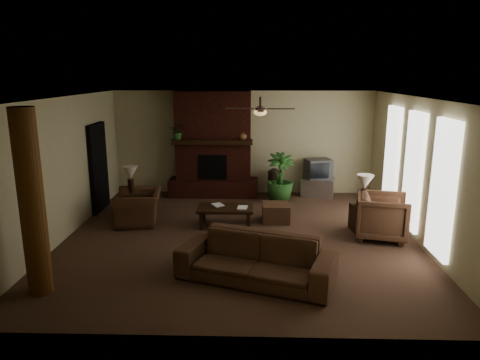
{
  "coord_description": "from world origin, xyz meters",
  "views": [
    {
      "loc": [
        0.26,
        -8.48,
        3.25
      ],
      "look_at": [
        0.0,
        0.4,
        1.1
      ],
      "focal_mm": 33.12,
      "sensor_mm": 36.0,
      "label": 1
    }
  ],
  "objects_px": {
    "coffee_table": "(225,210)",
    "lamp_left": "(130,175)",
    "side_table_right": "(364,218)",
    "lamp_right": "(365,184)",
    "log_column": "(32,204)",
    "floor_vase": "(274,180)",
    "side_table_left": "(134,205)",
    "tv_stand": "(318,187)",
    "sofa": "(256,252)",
    "armchair_right": "(382,215)",
    "floor_plant": "(280,188)",
    "armchair_left": "(139,202)",
    "ottoman": "(276,212)"
  },
  "relations": [
    {
      "from": "armchair_right",
      "to": "lamp_left",
      "type": "bearing_deg",
      "value": 89.66
    },
    {
      "from": "ottoman",
      "to": "floor_plant",
      "type": "relative_size",
      "value": 0.47
    },
    {
      "from": "coffee_table",
      "to": "lamp_right",
      "type": "xyz_separation_m",
      "value": [
        2.93,
        -0.15,
        0.63
      ]
    },
    {
      "from": "side_table_right",
      "to": "lamp_right",
      "type": "height_order",
      "value": "lamp_right"
    },
    {
      "from": "sofa",
      "to": "floor_vase",
      "type": "bearing_deg",
      "value": 103.6
    },
    {
      "from": "sofa",
      "to": "tv_stand",
      "type": "relative_size",
      "value": 2.92
    },
    {
      "from": "armchair_left",
      "to": "ottoman",
      "type": "xyz_separation_m",
      "value": [
        3.04,
        0.19,
        -0.28
      ]
    },
    {
      "from": "armchair_left",
      "to": "armchair_right",
      "type": "xyz_separation_m",
      "value": [
        5.11,
        -0.81,
        0.02
      ]
    },
    {
      "from": "tv_stand",
      "to": "side_table_right",
      "type": "bearing_deg",
      "value": -63.52
    },
    {
      "from": "ottoman",
      "to": "side_table_right",
      "type": "height_order",
      "value": "side_table_right"
    },
    {
      "from": "floor_vase",
      "to": "side_table_left",
      "type": "height_order",
      "value": "floor_vase"
    },
    {
      "from": "coffee_table",
      "to": "lamp_right",
      "type": "distance_m",
      "value": 3.0
    },
    {
      "from": "log_column",
      "to": "sofa",
      "type": "bearing_deg",
      "value": 8.71
    },
    {
      "from": "log_column",
      "to": "armchair_left",
      "type": "bearing_deg",
      "value": 77.94
    },
    {
      "from": "lamp_left",
      "to": "side_table_right",
      "type": "distance_m",
      "value": 5.25
    },
    {
      "from": "log_column",
      "to": "coffee_table",
      "type": "bearing_deg",
      "value": 49.49
    },
    {
      "from": "sofa",
      "to": "lamp_right",
      "type": "xyz_separation_m",
      "value": [
        2.28,
        2.42,
        0.52
      ]
    },
    {
      "from": "log_column",
      "to": "armchair_right",
      "type": "xyz_separation_m",
      "value": [
        5.81,
        2.44,
        -0.9
      ]
    },
    {
      "from": "floor_vase",
      "to": "side_table_left",
      "type": "distance_m",
      "value": 3.82
    },
    {
      "from": "floor_vase",
      "to": "ottoman",
      "type": "bearing_deg",
      "value": -91.55
    },
    {
      "from": "lamp_right",
      "to": "floor_vase",
      "type": "bearing_deg",
      "value": 123.85
    },
    {
      "from": "floor_vase",
      "to": "armchair_left",
      "type": "bearing_deg",
      "value": -143.37
    },
    {
      "from": "log_column",
      "to": "floor_plant",
      "type": "bearing_deg",
      "value": 51.93
    },
    {
      "from": "armchair_right",
      "to": "floor_plant",
      "type": "relative_size",
      "value": 0.78
    },
    {
      "from": "armchair_left",
      "to": "sofa",
      "type": "bearing_deg",
      "value": 34.57
    },
    {
      "from": "armchair_left",
      "to": "coffee_table",
      "type": "bearing_deg",
      "value": 76.12
    },
    {
      "from": "lamp_left",
      "to": "floor_vase",
      "type": "bearing_deg",
      "value": 29.51
    },
    {
      "from": "armchair_right",
      "to": "floor_vase",
      "type": "xyz_separation_m",
      "value": [
        -2.01,
        3.11,
        -0.07
      ]
    },
    {
      "from": "log_column",
      "to": "floor_plant",
      "type": "relative_size",
      "value": 2.2
    },
    {
      "from": "armchair_left",
      "to": "armchair_right",
      "type": "bearing_deg",
      "value": 72.36
    },
    {
      "from": "log_column",
      "to": "coffee_table",
      "type": "distance_m",
      "value": 4.17
    },
    {
      "from": "floor_plant",
      "to": "side_table_left",
      "type": "distance_m",
      "value": 3.7
    },
    {
      "from": "armchair_left",
      "to": "floor_vase",
      "type": "bearing_deg",
      "value": 117.98
    },
    {
      "from": "sofa",
      "to": "lamp_right",
      "type": "relative_size",
      "value": 3.82
    },
    {
      "from": "lamp_left",
      "to": "coffee_table",
      "type": "bearing_deg",
      "value": -14.69
    },
    {
      "from": "floor_plant",
      "to": "ottoman",
      "type": "bearing_deg",
      "value": -96.72
    },
    {
      "from": "tv_stand",
      "to": "armchair_right",
      "type": "bearing_deg",
      "value": -61.13
    },
    {
      "from": "lamp_left",
      "to": "side_table_left",
      "type": "bearing_deg",
      "value": -7.38
    },
    {
      "from": "tv_stand",
      "to": "log_column",
      "type": "bearing_deg",
      "value": -118.03
    },
    {
      "from": "armchair_right",
      "to": "coffee_table",
      "type": "distance_m",
      "value": 3.25
    },
    {
      "from": "log_column",
      "to": "floor_vase",
      "type": "height_order",
      "value": "log_column"
    },
    {
      "from": "floor_vase",
      "to": "floor_plant",
      "type": "distance_m",
      "value": 0.57
    },
    {
      "from": "coffee_table",
      "to": "ottoman",
      "type": "distance_m",
      "value": 1.18
    },
    {
      "from": "sofa",
      "to": "side_table_left",
      "type": "relative_size",
      "value": 4.52
    },
    {
      "from": "coffee_table",
      "to": "lamp_left",
      "type": "xyz_separation_m",
      "value": [
        -2.2,
        0.58,
        0.63
      ]
    },
    {
      "from": "sofa",
      "to": "side_table_right",
      "type": "bearing_deg",
      "value": 65.42
    },
    {
      "from": "ottoman",
      "to": "floor_vase",
      "type": "bearing_deg",
      "value": 88.45
    },
    {
      "from": "armchair_right",
      "to": "floor_vase",
      "type": "height_order",
      "value": "armchair_right"
    },
    {
      "from": "floor_vase",
      "to": "side_table_left",
      "type": "xyz_separation_m",
      "value": [
        -3.31,
        -1.91,
        -0.16
      ]
    },
    {
      "from": "coffee_table",
      "to": "side_table_right",
      "type": "height_order",
      "value": "side_table_right"
    }
  ]
}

